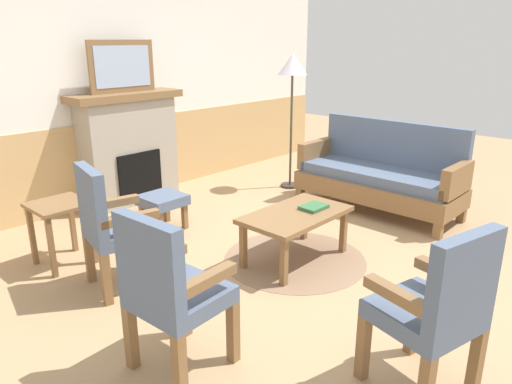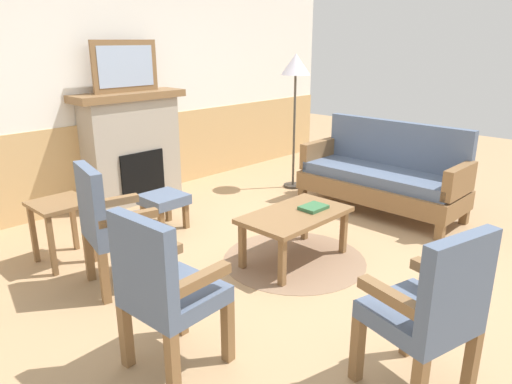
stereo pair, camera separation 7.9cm
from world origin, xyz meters
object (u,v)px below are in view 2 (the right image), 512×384
Objects in this scene: footstool at (164,202)px; armchair_by_window_left at (110,222)px; armchair_front_left at (431,308)px; coffee_table at (295,219)px; couch at (383,176)px; fireplace at (132,147)px; floor_lamp_by_couch at (296,73)px; framed_picture at (125,66)px; book_on_table at (313,207)px; side_table at (61,215)px; armchair_near_fireplace at (164,287)px.

armchair_by_window_left is (-0.98, -0.70, 0.25)m from footstool.
coffee_table is at bearing 62.54° from armchair_front_left.
armchair_front_left is at bearing -146.02° from couch.
fireplace is 0.77× the size of floor_lamp_by_couch.
armchair_by_window_left is (-1.26, -1.68, -0.11)m from fireplace.
coffee_table is 1.76m from armchair_front_left.
armchair_by_window_left is (-1.26, -1.68, -1.02)m from framed_picture.
floor_lamp_by_couch is (2.98, 0.68, 0.91)m from armchair_by_window_left.
fireplace is at bearing 126.88° from couch.
framed_picture reaches higher than armchair_by_window_left.
armchair_by_window_left is at bearing 152.78° from book_on_table.
armchair_by_window_left and armchair_front_left have the same top height.
fireplace is 0.91m from framed_picture.
armchair_by_window_left is at bearing 168.43° from couch.
armchair_front_left reaches higher than side_table.
side_table is (-0.59, 2.96, -0.10)m from armchair_front_left.
armchair_near_fireplace is 1.78× the size of side_table.
coffee_table is (0.07, -2.40, -1.17)m from framed_picture.
fireplace reaches higher than book_on_table.
armchair_front_left is (0.82, -1.16, 0.00)m from armchair_near_fireplace.
coffee_table is 1.46m from footstool.
couch is at bearing 3.71° from coffee_table.
fireplace reaches higher than coffee_table.
armchair_front_left is (0.52, -2.27, 0.00)m from armchair_by_window_left.
book_on_table is (0.24, -2.46, -0.20)m from fireplace.
framed_picture reaches higher than fireplace.
armchair_near_fireplace is 0.58× the size of floor_lamp_by_couch.
framed_picture is 0.82× the size of armchair_by_window_left.
fireplace is 1.67m from side_table.
side_table is (-1.40, 1.41, 0.05)m from coffee_table.
side_table is 0.33× the size of floor_lamp_by_couch.
couch reaches higher than coffee_table.
book_on_table is 1.57m from footstool.
armchair_near_fireplace and armchair_front_left have the same top height.
coffee_table is 4.17× the size of book_on_table.
armchair_by_window_left is (-1.32, 0.72, 0.15)m from coffee_table.
floor_lamp_by_couch is (3.06, -0.02, 1.02)m from side_table.
book_on_table is 0.23× the size of armchair_near_fireplace.
floor_lamp_by_couch is at bearing 50.03° from armchair_front_left.
fireplace is 1.33× the size of armchair_near_fireplace.
coffee_table is 2.40× the size of footstool.
armchair_by_window_left is at bearing -83.72° from side_table.
fireplace reaches higher than armchair_front_left.
armchair_by_window_left is at bearing -126.72° from framed_picture.
armchair_near_fireplace is at bearing -119.21° from fireplace.
book_on_table is 2.30m from floor_lamp_by_couch.
fireplace reaches higher than armchair_by_window_left.
framed_picture reaches higher than footstool.
floor_lamp_by_couch reaches higher than book_on_table.
armchair_by_window_left is 1.00× the size of armchair_front_left.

